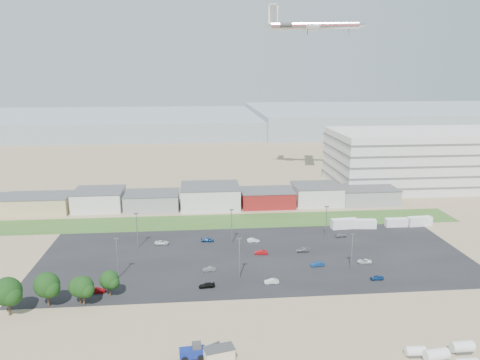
{
  "coord_description": "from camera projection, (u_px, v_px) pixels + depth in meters",
  "views": [
    {
      "loc": [
        -10.71,
        -102.62,
        51.55
      ],
      "look_at": [
        0.94,
        22.0,
        21.84
      ],
      "focal_mm": 35.0,
      "sensor_mm": 36.0,
      "label": 1
    }
  ],
  "objects": [
    {
      "name": "lightpole_front_l",
      "position": [
        117.0,
        258.0,
        117.52
      ],
      "size": [
        1.24,
        0.52,
        10.55
      ],
      "primitive_type": null,
      "color": "slate",
      "rests_on": "ground"
    },
    {
      "name": "telehandler",
      "position": [
        192.0,
        351.0,
        85.09
      ],
      "size": [
        7.65,
        3.15,
        3.11
      ],
      "primitive_type": null,
      "rotation": [
        0.0,
        0.0,
        0.09
      ],
      "color": "navy",
      "rests_on": "ground"
    },
    {
      "name": "storage_tank_nw",
      "position": [
        415.0,
        351.0,
        85.91
      ],
      "size": [
        3.7,
        1.99,
        2.16
      ],
      "primitive_type": null,
      "rotation": [
        0.0,
        0.0,
        -0.05
      ],
      "color": "silver",
      "rests_on": "ground"
    },
    {
      "name": "box_trailer_d",
      "position": [
        420.0,
        221.0,
        157.85
      ],
      "size": [
        8.31,
        3.1,
        3.06
      ],
      "primitive_type": null,
      "rotation": [
        0.0,
        0.0,
        0.07
      ],
      "color": "silver",
      "rests_on": "ground"
    },
    {
      "name": "ground",
      "position": [
        245.0,
        289.0,
        112.29
      ],
      "size": [
        700.0,
        700.0,
        0.0
      ],
      "primitive_type": "plane",
      "color": "#8B7258",
      "rests_on": "ground"
    },
    {
      "name": "box_trailer_c",
      "position": [
        396.0,
        222.0,
        157.08
      ],
      "size": [
        7.41,
        2.41,
        2.76
      ],
      "primitive_type": null,
      "rotation": [
        0.0,
        0.0,
        -0.01
      ],
      "color": "silver",
      "rests_on": "ground"
    },
    {
      "name": "grass_strip",
      "position": [
        229.0,
        221.0,
        162.66
      ],
      "size": [
        160.0,
        16.0,
        0.02
      ],
      "primitive_type": "cube",
      "color": "#36531F",
      "rests_on": "ground"
    },
    {
      "name": "lightpole_front_r",
      "position": [
        352.0,
        252.0,
        122.13
      ],
      "size": [
        1.18,
        0.49,
        10.0
      ],
      "primitive_type": null,
      "color": "slate",
      "rests_on": "ground"
    },
    {
      "name": "lightpole_front_m",
      "position": [
        239.0,
        258.0,
        117.35
      ],
      "size": [
        1.25,
        0.52,
        10.62
      ],
      "primitive_type": null,
      "color": "slate",
      "rests_on": "ground"
    },
    {
      "name": "parked_car_8",
      "position": [
        341.0,
        235.0,
        147.18
      ],
      "size": [
        3.56,
        1.79,
        1.16
      ],
      "primitive_type": "imported",
      "rotation": [
        0.0,
        0.0,
        1.7
      ],
      "color": "#A5A5AA",
      "rests_on": "ground"
    },
    {
      "name": "tree_near",
      "position": [
        109.0,
        282.0,
        108.29
      ],
      "size": [
        4.74,
        4.74,
        7.1
      ],
      "primitive_type": null,
      "color": "black",
      "rests_on": "ground"
    },
    {
      "name": "parked_car_11",
      "position": [
        253.0,
        240.0,
        142.93
      ],
      "size": [
        3.7,
        1.33,
        1.21
      ],
      "primitive_type": "imported",
      "rotation": [
        0.0,
        0.0,
        1.56
      ],
      "color": "silver",
      "rests_on": "ground"
    },
    {
      "name": "tree_mid",
      "position": [
        79.0,
        289.0,
        104.53
      ],
      "size": [
        4.92,
        4.92,
        7.38
      ],
      "primitive_type": null,
      "color": "black",
      "rests_on": "ground"
    },
    {
      "name": "lightpole_back_l",
      "position": [
        137.0,
        231.0,
        137.17
      ],
      "size": [
        1.26,
        0.53,
        10.73
      ],
      "primitive_type": null,
      "color": "slate",
      "rests_on": "ground"
    },
    {
      "name": "box_trailer_b",
      "position": [
        364.0,
        224.0,
        155.5
      ],
      "size": [
        7.93,
        3.21,
        2.89
      ],
      "primitive_type": null,
      "rotation": [
        0.0,
        0.0,
        -0.11
      ],
      "color": "silver",
      "rests_on": "ground"
    },
    {
      "name": "airliner",
      "position": [
        315.0,
        25.0,
        201.3
      ],
      "size": [
        50.83,
        39.71,
        13.41
      ],
      "primitive_type": null,
      "rotation": [
        0.0,
        0.0,
        -0.21
      ],
      "color": "silver"
    },
    {
      "name": "parked_car_13",
      "position": [
        272.0,
        281.0,
        115.31
      ],
      "size": [
        3.64,
        1.39,
        1.18
      ],
      "primitive_type": "imported",
      "rotation": [
        0.0,
        0.0,
        -1.53
      ],
      "color": "silver",
      "rests_on": "ground"
    },
    {
      "name": "parked_car_12",
      "position": [
        302.0,
        250.0,
        135.31
      ],
      "size": [
        4.01,
        1.69,
        1.16
      ],
      "primitive_type": "imported",
      "rotation": [
        0.0,
        0.0,
        -1.55
      ],
      "color": "#A5A5AA",
      "rests_on": "ground"
    },
    {
      "name": "building_row",
      "position": [
        181.0,
        197.0,
        178.61
      ],
      "size": [
        170.0,
        20.0,
        8.0
      ],
      "primitive_type": null,
      "color": "silver",
      "rests_on": "ground"
    },
    {
      "name": "parked_car_4",
      "position": [
        209.0,
        269.0,
        122.35
      ],
      "size": [
        3.41,
        1.34,
        1.1
      ],
      "primitive_type": "imported",
      "rotation": [
        0.0,
        0.0,
        -1.52
      ],
      "color": "#595B5E",
      "rests_on": "ground"
    },
    {
      "name": "parking_garage",
      "position": [
        422.0,
        159.0,
        209.58
      ],
      "size": [
        80.0,
        40.0,
        25.0
      ],
      "primitive_type": "cube",
      "color": "silver",
      "rests_on": "ground"
    },
    {
      "name": "parked_car_2",
      "position": [
        377.0,
        278.0,
        117.35
      ],
      "size": [
        3.36,
        1.42,
        1.13
      ],
      "primitive_type": "imported",
      "rotation": [
        0.0,
        0.0,
        -1.55
      ],
      "color": "navy",
      "rests_on": "ground"
    },
    {
      "name": "tree_left",
      "position": [
        47.0,
        287.0,
        103.37
      ],
      "size": [
        6.03,
        6.03,
        9.05
      ],
      "primitive_type": null,
      "color": "black",
      "rests_on": "ground"
    },
    {
      "name": "storage_tank_ne",
      "position": [
        462.0,
        347.0,
        86.99
      ],
      "size": [
        4.18,
        2.14,
        2.49
      ],
      "primitive_type": null,
      "rotation": [
        0.0,
        0.0,
        0.02
      ],
      "color": "silver",
      "rests_on": "ground"
    },
    {
      "name": "parked_car_9",
      "position": [
        162.0,
        243.0,
        141.0
      ],
      "size": [
        4.35,
        2.17,
        1.18
      ],
      "primitive_type": "imported",
      "rotation": [
        0.0,
        0.0,
        1.52
      ],
      "color": "silver",
      "rests_on": "ground"
    },
    {
      "name": "lightpole_back_r",
      "position": [
        326.0,
        223.0,
        143.67
      ],
      "size": [
        1.28,
        0.53,
        10.84
      ],
      "primitive_type": null,
      "color": "slate",
      "rests_on": "ground"
    },
    {
      "name": "lightpole_back_m",
      "position": [
        232.0,
        227.0,
        140.56
      ],
      "size": [
        1.27,
        0.53,
        10.84
      ],
      "primitive_type": null,
      "color": "slate",
      "rests_on": "ground"
    },
    {
      "name": "box_trailer_a",
      "position": [
        344.0,
        224.0,
        155.16
      ],
      "size": [
        8.82,
        3.41,
        3.23
      ],
      "primitive_type": null,
      "rotation": [
        0.0,
        0.0,
        0.08
      ],
      "color": "silver",
      "rests_on": "ground"
    },
    {
      "name": "parked_car_3",
      "position": [
        207.0,
        285.0,
        113.18
      ],
      "size": [
        3.99,
        1.89,
        1.12
      ],
      "primitive_type": "imported",
      "rotation": [
        0.0,
        0.0,
        -1.49
      ],
      "color": "black",
      "rests_on": "ground"
    },
    {
      "name": "hills_backdrop",
      "position": [
        253.0,
        123.0,
        420.03
      ],
      "size": [
        700.0,
        200.0,
        9.0
      ],
      "primitive_type": null,
      "color": "gray",
      "rests_on": "ground"
    },
    {
      "name": "parked_car_6",
      "position": [
        208.0,
        240.0,
        143.37
      ],
      "size": [
        4.11,
        2.04,
        1.15
      ],
      "primitive_type": "imported",
      "rotation": [
        0.0,
        0.0,
        1.46
      ],
      "color": "navy",
      "rests_on": "ground"
    },
    {
      "name": "parked_car_10",
      "position": [
        97.0,
        290.0,
        110.57
      ],
      "size": [
        4.35,
        1.97,
        1.24
      ],
      "primitive_type": "imported",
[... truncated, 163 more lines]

